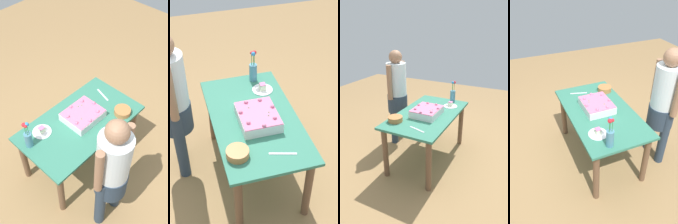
{
  "view_description": "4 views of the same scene",
  "coord_description": "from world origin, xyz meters",
  "views": [
    {
      "loc": [
        -1.42,
        -1.4,
        3.03
      ],
      "look_at": [
        0.06,
        0.0,
        0.83
      ],
      "focal_mm": 45.0,
      "sensor_mm": 36.0,
      "label": 1
    },
    {
      "loc": [
        2.23,
        -0.64,
        2.72
      ],
      "look_at": [
        0.03,
        -0.01,
        0.81
      ],
      "focal_mm": 55.0,
      "sensor_mm": 36.0,
      "label": 2
    },
    {
      "loc": [
        2.48,
        1.18,
        1.91
      ],
      "look_at": [
        0.09,
        -0.01,
        0.77
      ],
      "focal_mm": 35.0,
      "sensor_mm": 36.0,
      "label": 3
    },
    {
      "loc": [
        -1.94,
        0.89,
        2.23
      ],
      "look_at": [
        -0.02,
        0.08,
        0.74
      ],
      "focal_mm": 35.0,
      "sensor_mm": 36.0,
      "label": 4
    }
  ],
  "objects": [
    {
      "name": "serving_plate_with_slice",
      "position": [
        -0.38,
        0.19,
        0.74
      ],
      "size": [
        0.2,
        0.2,
        0.07
      ],
      "color": "white",
      "rests_on": "dining_table"
    },
    {
      "name": "person_standing",
      "position": [
        -0.29,
        -0.68,
        0.85
      ],
      "size": [
        0.45,
        0.31,
        1.49
      ],
      "rotation": [
        0.0,
        0.0,
        1.57
      ],
      "color": "#29394A",
      "rests_on": "ground_plane"
    },
    {
      "name": "sheet_cake",
      "position": [
        0.06,
        0.02,
        0.77
      ],
      "size": [
        0.4,
        0.34,
        0.12
      ],
      "color": "white",
      "rests_on": "dining_table"
    },
    {
      "name": "flower_vase",
      "position": [
        -0.57,
        0.15,
        0.84
      ],
      "size": [
        0.08,
        0.08,
        0.33
      ],
      "color": "teal",
      "rests_on": "dining_table"
    },
    {
      "name": "ground_plane",
      "position": [
        0.0,
        0.0,
        0.0
      ],
      "size": [
        8.0,
        8.0,
        0.0
      ],
      "primitive_type": "plane",
      "color": "#9A764A"
    },
    {
      "name": "cake_knife",
      "position": [
        0.49,
        0.1,
        0.72
      ],
      "size": [
        0.08,
        0.22,
        0.0
      ],
      "primitive_type": "cube",
      "rotation": [
        0.0,
        0.0,
        1.29
      ],
      "color": "silver",
      "rests_on": "dining_table"
    },
    {
      "name": "dining_table",
      "position": [
        0.0,
        0.0,
        0.6
      ],
      "size": [
        1.35,
        0.76,
        0.72
      ],
      "color": "#34775F",
      "rests_on": "ground_plane"
    },
    {
      "name": "fruit_bowl",
      "position": [
        0.41,
        -0.25,
        0.75
      ],
      "size": [
        0.18,
        0.18,
        0.06
      ],
      "primitive_type": "cylinder",
      "color": "#B9733E",
      "rests_on": "dining_table"
    }
  ]
}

